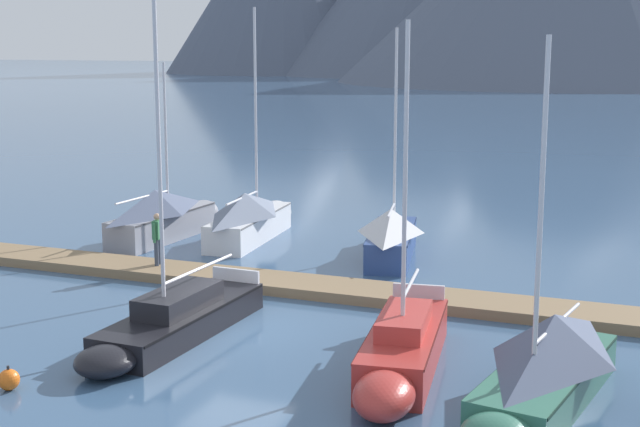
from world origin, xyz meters
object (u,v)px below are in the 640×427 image
sailboat_far_berth (392,233)px  person_on_dock (158,236)px  sailboat_mid_dock_port (251,216)px  sailboat_outer_slip (401,351)px  mooring_buoy_channel_marker (9,380)px  sailboat_mid_dock_starboard (173,320)px  sailboat_second_berth (164,215)px  sailboat_end_of_dock (546,364)px

sailboat_far_berth → person_on_dock: sailboat_far_berth is taller
sailboat_mid_dock_port → sailboat_outer_slip: sailboat_mid_dock_port is taller
mooring_buoy_channel_marker → sailboat_far_berth: bearing=74.6°
sailboat_mid_dock_starboard → sailboat_mid_dock_port: bearing=106.3°
sailboat_second_berth → sailboat_far_berth: (8.95, 0.27, -0.07)m
sailboat_outer_slip → sailboat_mid_dock_starboard: bearing=177.0°
sailboat_second_berth → sailboat_outer_slip: size_ratio=0.85×
person_on_dock → mooring_buoy_channel_marker: size_ratio=3.11×
sailboat_mid_dock_starboard → sailboat_end_of_dock: sailboat_mid_dock_starboard is taller
sailboat_second_berth → person_on_dock: sailboat_second_berth is taller
sailboat_mid_dock_port → sailboat_outer_slip: bearing=-51.4°
sailboat_far_berth → sailboat_mid_dock_starboard: bearing=-103.4°
sailboat_mid_dock_starboard → sailboat_far_berth: bearing=76.6°
sailboat_second_berth → sailboat_mid_dock_starboard: size_ratio=0.80×
sailboat_far_berth → sailboat_second_berth: bearing=-178.2°
sailboat_far_berth → sailboat_outer_slip: bearing=-72.1°
sailboat_second_berth → sailboat_mid_dock_starboard: sailboat_mid_dock_starboard is taller
sailboat_mid_dock_starboard → sailboat_end_of_dock: size_ratio=1.12×
sailboat_second_berth → sailboat_mid_dock_starboard: 12.12m
sailboat_far_berth → sailboat_end_of_dock: sailboat_far_berth is taller
sailboat_second_berth → sailboat_outer_slip: (12.46, -10.57, -0.37)m
sailboat_outer_slip → mooring_buoy_channel_marker: 8.52m
person_on_dock → sailboat_end_of_dock: bearing=-26.0°
sailboat_mid_dock_starboard → sailboat_far_berth: 10.83m
sailboat_far_berth → sailboat_end_of_dock: 13.16m
mooring_buoy_channel_marker → sailboat_second_berth: bearing=108.7°
sailboat_mid_dock_port → sailboat_end_of_dock: sailboat_mid_dock_port is taller
sailboat_mid_dock_port → sailboat_end_of_dock: bearing=-44.1°
sailboat_mid_dock_port → mooring_buoy_channel_marker: (1.78, -15.60, -0.67)m
sailboat_second_berth → sailboat_far_berth: size_ratio=0.85×
sailboat_far_berth → sailboat_outer_slip: sailboat_far_berth is taller
sailboat_mid_dock_port → sailboat_mid_dock_starboard: bearing=-73.7°
sailboat_second_berth → sailboat_mid_dock_starboard: bearing=-57.9°
sailboat_second_berth → person_on_dock: size_ratio=3.93×
sailboat_mid_dock_port → sailboat_far_berth: bearing=-8.3°
sailboat_far_berth → sailboat_outer_slip: (3.50, -10.84, -0.30)m
sailboat_second_berth → mooring_buoy_channel_marker: size_ratio=12.22×
sailboat_mid_dock_starboard → sailboat_end_of_dock: 9.28m
sailboat_mid_dock_starboard → sailboat_far_berth: size_ratio=1.06×
sailboat_second_berth → sailboat_end_of_dock: 19.17m
sailboat_far_berth → mooring_buoy_channel_marker: bearing=-105.4°
sailboat_end_of_dock → sailboat_mid_dock_port: bearing=135.9°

